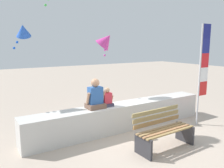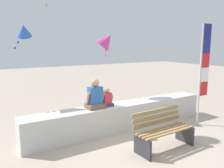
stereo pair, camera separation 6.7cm
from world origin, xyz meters
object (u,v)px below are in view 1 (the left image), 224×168
flag_banner (203,66)px  kite_magenta (106,40)px  person_child (107,99)px  kite_blue (23,31)px  person_adult (95,97)px  park_bench (163,131)px

flag_banner → kite_magenta: (-1.43, 3.19, 0.78)m
person_child → kite_magenta: (1.31, 2.29, 1.60)m
kite_blue → kite_magenta: (2.89, -0.18, -0.27)m
person_adult → kite_blue: bearing=116.2°
flag_banner → kite_magenta: 3.58m
park_bench → flag_banner: flag_banner is taller
person_child → flag_banner: bearing=-18.1°
park_bench → kite_magenta: 4.42m
kite_magenta → park_bench: bearing=-100.2°
person_adult → flag_banner: (3.10, -0.90, 0.71)m
person_child → kite_blue: kite_blue is taller
person_child → flag_banner: (2.74, -0.90, 0.82)m
park_bench → flag_banner: size_ratio=0.50×
person_adult → kite_magenta: 3.21m
kite_blue → person_child: bearing=-57.5°
person_child → kite_blue: bearing=122.5°
park_bench → kite_blue: kite_blue is taller
kite_magenta → flag_banner: bearing=-65.8°
park_bench → flag_banner: (2.12, 0.62, 1.35)m
person_child → kite_magenta: size_ratio=0.53×
kite_blue → kite_magenta: bearing=-3.6°
flag_banner → kite_blue: size_ratio=3.52×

